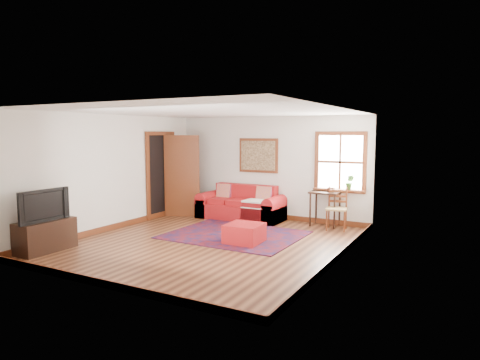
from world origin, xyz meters
The scene contains 13 objects.
ground centered at (0.00, 0.00, 0.00)m, with size 5.50×5.50×0.00m, color #3F1E11.
room_envelope centered at (0.00, 0.02, 1.65)m, with size 5.04×5.54×2.52m.
window centered at (1.78, 2.70, 1.31)m, with size 1.18×0.20×1.38m.
doorway centered at (-2.21, 1.78, 1.07)m, with size 0.89×1.08×2.14m.
framed_artwork centered at (-0.30, 2.71, 1.55)m, with size 1.05×0.07×0.85m.
persian_rug centered at (0.13, 0.76, 0.01)m, with size 2.66×2.12×0.02m, color #5F0D10.
red_leather_sofa centered at (-0.57, 2.34, 0.28)m, with size 2.12×0.88×0.83m.
red_ottoman centered at (0.60, 0.29, 0.19)m, with size 0.65×0.65×0.37m, color #AC1619.
side_table centered at (1.48, 2.53, 0.66)m, with size 0.66×0.49×0.79m.
ladder_back_chair centered at (1.82, 2.31, 0.50)m, with size 0.49×0.48×0.93m.
media_cabinet centered at (-2.26, -1.90, 0.28)m, with size 0.46×1.02×0.56m, color black.
television centered at (-2.24, -1.98, 0.85)m, with size 0.99×0.13×0.57m, color black.
candle_hurricane centered at (-2.21, -1.51, 0.65)m, with size 0.12×0.12×0.18m.
Camera 1 is at (4.35, -6.79, 2.09)m, focal length 32.00 mm.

